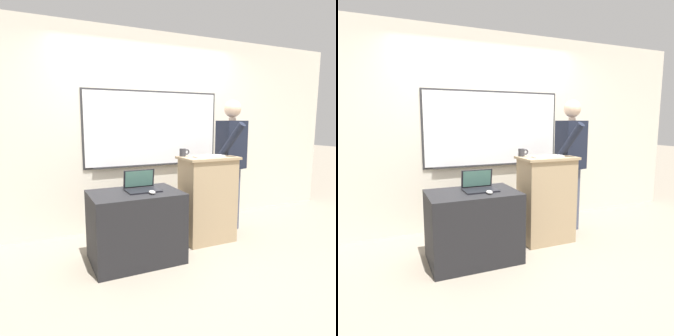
% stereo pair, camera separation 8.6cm
% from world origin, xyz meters
% --- Properties ---
extents(ground_plane, '(30.00, 30.00, 0.00)m').
position_xyz_m(ground_plane, '(0.00, 0.00, 0.00)').
color(ground_plane, gray).
extents(back_wall, '(6.40, 0.17, 2.65)m').
position_xyz_m(back_wall, '(0.00, 1.38, 1.33)').
color(back_wall, beige).
rests_on(back_wall, ground_plane).
extents(lectern_podium, '(0.67, 0.44, 1.04)m').
position_xyz_m(lectern_podium, '(0.43, 0.49, 0.52)').
color(lectern_podium, tan).
rests_on(lectern_podium, ground_plane).
extents(side_desk, '(0.93, 0.63, 0.74)m').
position_xyz_m(side_desk, '(-0.54, 0.33, 0.37)').
color(side_desk, black).
rests_on(side_desk, ground_plane).
extents(person_presenter, '(0.57, 0.63, 1.73)m').
position_xyz_m(person_presenter, '(0.90, 0.67, 1.00)').
color(person_presenter, '#474C60').
rests_on(person_presenter, ground_plane).
extents(laptop, '(0.35, 0.27, 0.21)m').
position_xyz_m(laptop, '(-0.45, 0.39, 0.79)').
color(laptop, black).
rests_on(laptop, side_desk).
extents(wireless_keyboard, '(0.38, 0.12, 0.02)m').
position_xyz_m(wireless_keyboard, '(0.41, 0.44, 1.05)').
color(wireless_keyboard, silver).
rests_on(wireless_keyboard, lectern_podium).
extents(computer_mouse_by_laptop, '(0.06, 0.10, 0.03)m').
position_xyz_m(computer_mouse_by_laptop, '(-0.41, 0.18, 0.76)').
color(computer_mouse_by_laptop, silver).
rests_on(computer_mouse_by_laptop, side_desk).
extents(coffee_mug, '(0.13, 0.08, 0.09)m').
position_xyz_m(coffee_mug, '(0.17, 0.64, 1.09)').
color(coffee_mug, '#333338').
rests_on(coffee_mug, lectern_podium).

